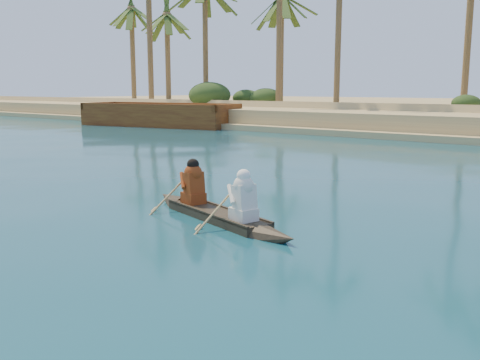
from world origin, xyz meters
The scene contains 2 objects.
canoe centered at (-8.00, 3.07, 0.27)m, with size 4.99×2.03×1.38m.
barge_left centered at (-29.80, 22.00, 0.68)m, with size 12.16×6.06×1.94m.
Camera 1 is at (-0.77, -5.32, 2.77)m, focal length 40.00 mm.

